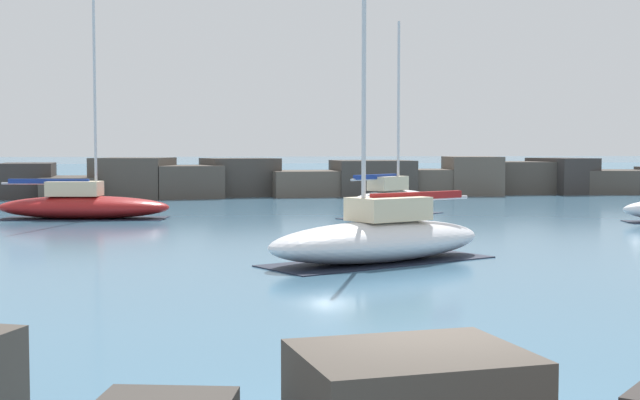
% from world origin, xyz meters
% --- Properties ---
extents(open_sea_beyond, '(400.00, 116.00, 0.01)m').
position_xyz_m(open_sea_beyond, '(0.00, 108.66, 0.00)').
color(open_sea_beyond, '#386684').
rests_on(open_sea_beyond, ground).
extents(breakwater_jetty, '(64.04, 6.67, 2.59)m').
position_xyz_m(breakwater_jetty, '(2.19, 48.64, 1.04)').
color(breakwater_jetty, '#423D38').
rests_on(breakwater_jetty, ground).
extents(sailboat_moored_3, '(6.05, 5.64, 8.94)m').
position_xyz_m(sailboat_moored_3, '(7.15, 31.17, 0.70)').
color(sailboat_moored_3, white).
rests_on(sailboat_moored_3, ground).
extents(sailboat_moored_4, '(7.88, 3.62, 10.55)m').
position_xyz_m(sailboat_moored_4, '(-6.71, 31.66, 0.62)').
color(sailboat_moored_4, maroon).
rests_on(sailboat_moored_4, ground).
extents(sailboat_moored_5, '(7.37, 5.30, 7.87)m').
position_xyz_m(sailboat_moored_5, '(2.93, 15.17, 0.65)').
color(sailboat_moored_5, white).
rests_on(sailboat_moored_5, ground).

